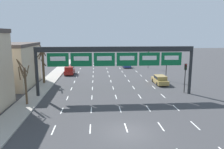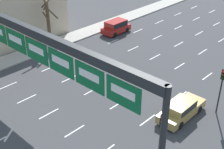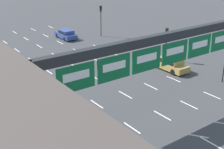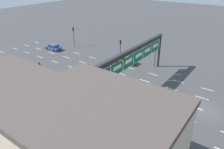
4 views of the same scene
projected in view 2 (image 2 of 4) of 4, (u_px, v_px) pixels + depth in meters
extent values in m
cube|color=white|center=(8.00, 86.00, 30.19)|extent=(0.12, 2.00, 0.01)
cube|color=white|center=(49.00, 68.00, 33.37)|extent=(0.12, 2.00, 0.01)
cube|color=white|center=(84.00, 54.00, 36.55)|extent=(0.12, 2.00, 0.01)
cube|color=white|center=(113.00, 41.00, 39.73)|extent=(0.12, 2.00, 0.01)
cube|color=white|center=(138.00, 31.00, 42.91)|extent=(0.12, 2.00, 0.01)
cube|color=white|center=(159.00, 22.00, 46.09)|extent=(0.12, 2.00, 0.01)
cube|color=white|center=(178.00, 14.00, 49.27)|extent=(0.12, 2.00, 0.01)
cube|color=white|center=(194.00, 7.00, 52.45)|extent=(0.12, 2.00, 0.01)
cube|color=white|center=(27.00, 99.00, 28.22)|extent=(0.12, 2.00, 0.01)
cube|color=white|center=(69.00, 79.00, 31.40)|extent=(0.12, 2.00, 0.01)
cube|color=white|center=(104.00, 62.00, 34.58)|extent=(0.12, 2.00, 0.01)
cube|color=white|center=(133.00, 49.00, 37.76)|extent=(0.12, 2.00, 0.01)
cube|color=white|center=(157.00, 37.00, 40.94)|extent=(0.12, 2.00, 0.01)
cube|color=white|center=(178.00, 27.00, 44.12)|extent=(0.12, 2.00, 0.01)
cube|color=white|center=(196.00, 19.00, 47.30)|extent=(0.12, 2.00, 0.01)
cube|color=white|center=(212.00, 11.00, 50.48)|extent=(0.12, 2.00, 0.01)
cube|color=white|center=(49.00, 114.00, 26.25)|extent=(0.12, 2.00, 0.01)
cube|color=white|center=(92.00, 91.00, 29.43)|extent=(0.12, 2.00, 0.01)
cube|color=white|center=(127.00, 72.00, 32.61)|extent=(0.12, 2.00, 0.01)
cube|color=white|center=(155.00, 57.00, 35.79)|extent=(0.12, 2.00, 0.01)
cube|color=white|center=(179.00, 44.00, 38.97)|extent=(0.12, 2.00, 0.01)
cube|color=white|center=(199.00, 33.00, 42.15)|extent=(0.12, 2.00, 0.01)
cube|color=white|center=(216.00, 24.00, 45.33)|extent=(0.12, 2.00, 0.01)
cube|color=white|center=(75.00, 131.00, 24.28)|extent=(0.12, 2.00, 0.01)
cube|color=white|center=(118.00, 104.00, 27.46)|extent=(0.12, 2.00, 0.01)
cube|color=white|center=(152.00, 83.00, 30.64)|extent=(0.12, 2.00, 0.01)
cube|color=white|center=(180.00, 66.00, 33.81)|extent=(0.12, 2.00, 0.01)
cube|color=white|center=(203.00, 52.00, 36.99)|extent=(0.12, 2.00, 0.01)
cube|color=white|center=(222.00, 40.00, 40.17)|extent=(0.12, 2.00, 0.01)
cube|color=white|center=(148.00, 120.00, 25.48)|extent=(0.12, 2.00, 0.01)
cube|color=white|center=(181.00, 96.00, 28.66)|extent=(0.12, 2.00, 0.01)
cube|color=white|center=(207.00, 76.00, 31.84)|extent=(0.12, 2.00, 0.01)
cylinder|color=#232628|center=(163.00, 134.00, 18.77)|extent=(0.43, 0.43, 6.83)
cube|color=#232628|center=(50.00, 40.00, 23.67)|extent=(21.40, 0.60, 0.70)
cube|color=#0C6033|center=(16.00, 41.00, 26.89)|extent=(2.84, 0.08, 1.81)
cube|color=white|center=(15.00, 39.00, 26.78)|extent=(1.99, 0.02, 0.58)
cube|color=#0C6033|center=(37.00, 51.00, 25.04)|extent=(2.84, 0.08, 1.81)
cube|color=white|center=(36.00, 50.00, 24.93)|extent=(1.99, 0.02, 0.58)
cube|color=#0C6033|center=(61.00, 63.00, 23.19)|extent=(2.84, 0.08, 1.81)
cube|color=white|center=(60.00, 61.00, 23.08)|extent=(1.99, 0.02, 0.58)
cube|color=#0C6033|center=(89.00, 77.00, 21.34)|extent=(2.84, 0.08, 1.81)
cube|color=white|center=(89.00, 76.00, 21.23)|extent=(1.99, 0.02, 0.58)
cube|color=#0C6033|center=(123.00, 94.00, 19.49)|extent=(2.84, 0.08, 1.81)
cube|color=white|center=(123.00, 92.00, 19.38)|extent=(1.99, 0.02, 0.58)
cube|color=#C6B293|center=(13.00, 11.00, 40.12)|extent=(8.82, 10.64, 6.52)
cube|color=#A88947|center=(181.00, 111.00, 25.72)|extent=(1.80, 4.85, 0.68)
cube|color=#A88947|center=(180.00, 106.00, 25.22)|extent=(1.65, 2.52, 0.62)
cube|color=black|center=(180.00, 106.00, 25.22)|extent=(1.69, 2.32, 0.45)
cylinder|color=black|center=(182.00, 102.00, 27.23)|extent=(0.22, 0.66, 0.66)
cylinder|color=black|center=(199.00, 109.00, 26.26)|extent=(0.22, 0.66, 0.66)
cylinder|color=black|center=(163.00, 116.00, 25.38)|extent=(0.22, 0.66, 0.66)
cylinder|color=black|center=(180.00, 125.00, 24.41)|extent=(0.22, 0.66, 0.66)
cube|color=maroon|center=(116.00, 29.00, 41.99)|extent=(1.89, 4.06, 0.75)
cube|color=maroon|center=(116.00, 24.00, 41.59)|extent=(1.74, 2.84, 0.79)
cube|color=black|center=(116.00, 24.00, 41.59)|extent=(1.78, 2.61, 0.57)
cylinder|color=black|center=(117.00, 27.00, 43.40)|extent=(0.22, 0.66, 0.66)
cylinder|color=black|center=(127.00, 30.00, 42.37)|extent=(0.22, 0.66, 0.66)
cylinder|color=black|center=(105.00, 31.00, 41.85)|extent=(0.22, 0.66, 0.66)
cylinder|color=black|center=(115.00, 35.00, 40.82)|extent=(0.22, 0.66, 0.66)
cylinder|color=black|center=(219.00, 96.00, 25.64)|extent=(0.12, 0.12, 3.25)
cube|color=black|center=(224.00, 74.00, 24.63)|extent=(0.30, 0.24, 0.90)
sphere|color=red|center=(223.00, 72.00, 24.40)|extent=(0.20, 0.20, 0.20)
sphere|color=#412F0C|center=(223.00, 75.00, 24.54)|extent=(0.20, 0.20, 0.20)
sphere|color=#0E3515|center=(222.00, 78.00, 24.69)|extent=(0.20, 0.20, 0.20)
cylinder|color=black|center=(160.00, 147.00, 20.25)|extent=(0.12, 0.12, 3.39)
cube|color=black|center=(163.00, 121.00, 19.21)|extent=(0.30, 0.24, 0.90)
sphere|color=red|center=(162.00, 118.00, 18.98)|extent=(0.20, 0.20, 0.20)
sphere|color=#412F0C|center=(162.00, 122.00, 19.12)|extent=(0.20, 0.20, 0.20)
sphere|color=#0E3515|center=(161.00, 126.00, 19.27)|extent=(0.20, 0.20, 0.20)
cylinder|color=brown|center=(48.00, 23.00, 37.60)|extent=(0.41, 0.41, 5.33)
cylinder|color=brown|center=(53.00, 14.00, 36.71)|extent=(0.73, 1.73, 1.71)
cylinder|color=brown|center=(47.00, 2.00, 37.05)|extent=(1.16, 1.27, 1.53)
cylinder|color=brown|center=(47.00, 3.00, 36.90)|extent=(0.91, 0.93, 1.75)
cylinder|color=brown|center=(46.00, 17.00, 36.86)|extent=(0.92, 0.56, 1.23)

